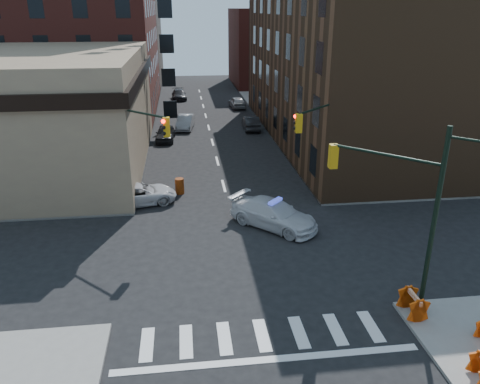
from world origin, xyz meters
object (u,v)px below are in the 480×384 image
object	(u,v)px
parked_car_wnear	(165,133)
parked_car_wfar	(185,122)
barricade_nw_a	(79,204)
pickup	(139,194)
barrel_bank	(180,186)
barricade_se_a	(413,304)
barrel_road	(274,207)
police_car	(274,214)
parked_car_enear	(251,123)
pedestrian_a	(105,181)
pedestrian_b	(99,185)

from	to	relation	value
parked_car_wnear	parked_car_wfar	distance (m)	4.91
barricade_nw_a	parked_car_wnear	bearing A→B (deg)	78.28
pickup	parked_car_wfar	bearing A→B (deg)	-22.51
pickup	barrel_bank	size ratio (longest dim) A/B	4.43
barrel_bank	barricade_se_a	size ratio (longest dim) A/B	0.82
barricade_nw_a	parked_car_wfar	bearing A→B (deg)	76.63
barrel_road	barricade_se_a	bearing A→B (deg)	-71.43
barricade_se_a	barricade_nw_a	xyz separation A→B (m)	(-15.90, 12.99, -0.10)
barricade_nw_a	barricade_se_a	bearing A→B (deg)	-34.29
parked_car_wnear	barricade_nw_a	distance (m)	17.38
police_car	pickup	distance (m)	9.27
parked_car_enear	police_car	bearing A→B (deg)	86.00
parked_car_wnear	parked_car_wfar	world-z (taller)	parked_car_wfar
parked_car_wnear	barricade_nw_a	world-z (taller)	parked_car_wnear
pickup	parked_car_enear	world-z (taller)	parked_car_enear
police_car	barricade_nw_a	distance (m)	12.37
parked_car_wnear	barricade_se_a	xyz separation A→B (m)	(10.91, -29.63, -0.07)
parked_car_wfar	parked_car_enear	size ratio (longest dim) A/B	1.03
pedestrian_a	barricade_nw_a	world-z (taller)	pedestrian_a
barrel_bank	barricade_se_a	world-z (taller)	barricade_se_a
pedestrian_b	pedestrian_a	bearing A→B (deg)	75.14
police_car	pedestrian_b	distance (m)	12.26
parked_car_enear	barrel_road	size ratio (longest dim) A/B	4.63
parked_car_enear	barrel_road	world-z (taller)	parked_car_enear
barrel_bank	barrel_road	bearing A→B (deg)	-36.20
barrel_bank	barricade_nw_a	xyz separation A→B (m)	(-6.33, -2.35, 0.00)
parked_car_wfar	barricade_se_a	xyz separation A→B (m)	(8.90, -34.11, -0.09)
police_car	pedestrian_a	bearing A→B (deg)	103.44
parked_car_wnear	pedestrian_a	size ratio (longest dim) A/B	2.31
pedestrian_b	barricade_se_a	world-z (taller)	pedestrian_b
police_car	barrel_road	world-z (taller)	police_car
police_car	barrel_road	distance (m)	1.79
pickup	parked_car_enear	size ratio (longest dim) A/B	1.12
police_car	barricade_se_a	size ratio (longest dim) A/B	4.10
parked_car_wnear	barricade_nw_a	xyz separation A→B (m)	(-4.99, -16.64, -0.17)
parked_car_enear	barrel_bank	distance (m)	19.19
parked_car_wfar	barrel_bank	size ratio (longest dim) A/B	4.07
parked_car_wnear	barrel_bank	size ratio (longest dim) A/B	3.85
pedestrian_b	barrel_bank	distance (m)	5.38
pedestrian_b	police_car	bearing A→B (deg)	-18.04
pedestrian_a	barricade_se_a	bearing A→B (deg)	-16.10
parked_car_wnear	barrel_bank	bearing A→B (deg)	-81.89
parked_car_enear	parked_car_wnear	bearing A→B (deg)	21.55
pickup	parked_car_wnear	bearing A→B (deg)	-17.94
parked_car_enear	barricade_se_a	bearing A→B (deg)	94.53
barrel_bank	barricade_nw_a	world-z (taller)	barrel_bank
pickup	parked_car_wnear	xyz separation A→B (m)	(1.29, 15.82, 0.04)
pickup	pedestrian_a	bearing A→B (deg)	39.10
police_car	parked_car_wnear	world-z (taller)	police_car
barrel_road	barrel_bank	world-z (taller)	barrel_bank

